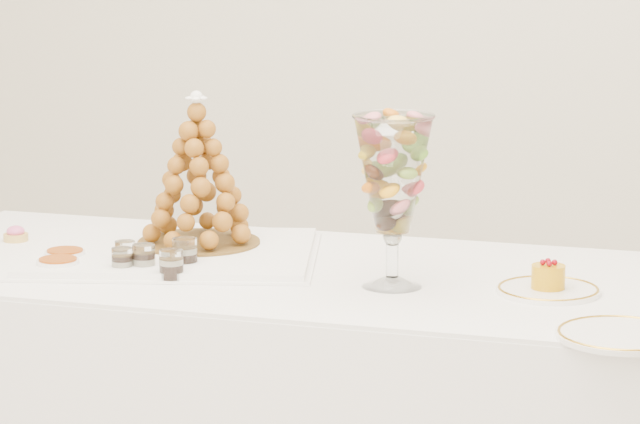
% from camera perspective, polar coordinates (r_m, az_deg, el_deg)
% --- Properties ---
extents(lace_tray, '(0.77, 0.66, 0.02)m').
position_cam_1_polar(lace_tray, '(3.59, -5.61, -1.55)').
color(lace_tray, white).
rests_on(lace_tray, buffet_table).
extents(macaron_vase, '(0.17, 0.17, 0.38)m').
position_cam_1_polar(macaron_vase, '(3.26, 2.77, 1.34)').
color(macaron_vase, white).
rests_on(macaron_vase, buffet_table).
extents(cake_plate, '(0.22, 0.22, 0.01)m').
position_cam_1_polar(cake_plate, '(3.29, 8.59, -2.94)').
color(cake_plate, white).
rests_on(cake_plate, buffet_table).
extents(spare_plate, '(0.25, 0.25, 0.01)m').
position_cam_1_polar(spare_plate, '(2.98, 11.26, -4.58)').
color(spare_plate, white).
rests_on(spare_plate, buffet_table).
extents(pink_tart, '(0.06, 0.06, 0.04)m').
position_cam_1_polar(pink_tart, '(3.82, -11.39, -0.84)').
color(pink_tart, tan).
rests_on(pink_tart, buffet_table).
extents(verrine_a, '(0.05, 0.05, 0.06)m').
position_cam_1_polar(verrine_a, '(3.50, -7.35, -1.60)').
color(verrine_a, white).
rests_on(verrine_a, buffet_table).
extents(verrine_b, '(0.06, 0.06, 0.07)m').
position_cam_1_polar(verrine_b, '(3.43, -6.64, -1.79)').
color(verrine_b, white).
rests_on(verrine_b, buffet_table).
extents(verrine_c, '(0.06, 0.06, 0.08)m').
position_cam_1_polar(verrine_c, '(3.45, -5.11, -1.61)').
color(verrine_c, white).
rests_on(verrine_c, buffet_table).
extents(verrine_d, '(0.06, 0.06, 0.06)m').
position_cam_1_polar(verrine_d, '(3.42, -7.46, -1.87)').
color(verrine_d, white).
rests_on(verrine_d, buffet_table).
extents(verrine_e, '(0.07, 0.07, 0.07)m').
position_cam_1_polar(verrine_e, '(3.36, -5.62, -2.03)').
color(verrine_e, white).
rests_on(verrine_e, buffet_table).
extents(ramekin_back, '(0.09, 0.09, 0.03)m').
position_cam_1_polar(ramekin_back, '(3.56, -9.57, -1.69)').
color(ramekin_back, white).
rests_on(ramekin_back, buffet_table).
extents(ramekin_front, '(0.10, 0.10, 0.03)m').
position_cam_1_polar(ramekin_front, '(3.47, -9.83, -2.03)').
color(ramekin_front, white).
rests_on(ramekin_front, buffet_table).
extents(croquembouche, '(0.29, 0.29, 0.37)m').
position_cam_1_polar(croquembouche, '(3.60, -4.63, 1.58)').
color(croquembouche, brown).
rests_on(croquembouche, lace_tray).
extents(mousse_cake, '(0.07, 0.07, 0.06)m').
position_cam_1_polar(mousse_cake, '(3.28, 8.59, -2.41)').
color(mousse_cake, '#CF9009').
rests_on(mousse_cake, cake_plate).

